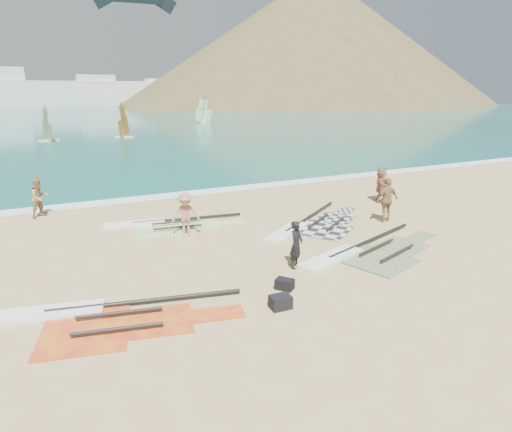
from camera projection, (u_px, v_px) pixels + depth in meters
name	position (u px, v px, depth m)	size (l,w,h in m)	color
ground	(341.00, 278.00, 12.90)	(300.00, 300.00, 0.00)	tan
sea	(70.00, 108.00, 126.64)	(300.00, 240.00, 0.06)	#0C5959
surf_line	(205.00, 193.00, 23.49)	(300.00, 1.20, 0.04)	white
far_town	(11.00, 92.00, 134.27)	(160.00, 8.00, 12.00)	white
headland_main	(315.00, 104.00, 160.58)	(143.00, 143.00, 45.00)	brown
headland_minor	(370.00, 102.00, 183.89)	(70.00, 70.00, 28.00)	brown
rig_grey	(312.00, 226.00, 17.66)	(6.07, 4.60, 0.20)	#232325
rig_green	(164.00, 225.00, 17.74)	(5.77, 2.67, 0.20)	#7DCF1B
rig_orange	(366.00, 253.00, 14.73)	(6.53, 3.68, 0.21)	orange
rig_red	(99.00, 317.00, 10.57)	(6.16, 3.06, 0.20)	red
gear_bag_near	(280.00, 302.00, 11.07)	(0.54, 0.39, 0.35)	black
gear_bag_far	(285.00, 284.00, 12.14)	(0.50, 0.35, 0.30)	black
person_wetsuit	(296.00, 245.00, 13.44)	(0.56, 0.37, 1.55)	black
beachgoer_left	(40.00, 198.00, 18.80)	(0.86, 0.67, 1.77)	#9E7A54
beachgoer_mid	(186.00, 214.00, 16.40)	(1.10, 0.63, 1.70)	#AC755B
beachgoer_back	(387.00, 200.00, 18.12)	(1.12, 0.47, 1.92)	#95754C
beachgoer_right	(381.00, 184.00, 21.38)	(1.64, 0.52, 1.77)	#97614E
windsurfer_left	(47.00, 130.00, 46.33)	(2.23, 2.49, 3.92)	white
windsurfer_centre	(124.00, 127.00, 49.74)	(2.20, 2.28, 4.08)	white
windsurfer_right	(203.00, 115.00, 71.21)	(2.68, 2.47, 4.38)	white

